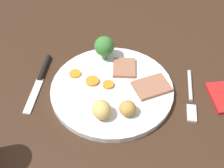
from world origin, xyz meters
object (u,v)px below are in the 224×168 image
meat_slice_under (124,68)px  carrot_coin_back (75,74)px  broccoli_floret (104,46)px  roast_potato_left (101,110)px  fork (191,96)px  carrot_coin_front (108,85)px  knife (41,77)px  dinner_plate (112,89)px  carrot_coin_side (92,81)px  meat_slice_main (152,87)px  roast_potato_right (128,108)px

meat_slice_under → carrot_coin_back: size_ratio=2.30×
broccoli_floret → roast_potato_left: bearing=94.1°
fork → carrot_coin_front: bearing=-89.5°
carrot_coin_back → knife: 8.47cm
meat_slice_under → broccoli_floret: (5.18, -3.80, 3.15)cm
meat_slice_under → carrot_coin_back: 11.86cm
meat_slice_under → carrot_coin_front: 6.71cm
dinner_plate → carrot_coin_side: bearing=-13.6°
fork → knife: knife is taller
meat_slice_under → roast_potato_left: bearing=75.0°
carrot_coin_front → broccoli_floret: broccoli_floret is taller
dinner_plate → roast_potato_left: (1.46, 8.21, 2.53)cm
meat_slice_under → carrot_coin_back: bearing=14.2°
meat_slice_main → roast_potato_left: bearing=39.9°
meat_slice_under → roast_potato_left: size_ratio=1.43×
meat_slice_main → knife: size_ratio=0.43×
dinner_plate → roast_potato_right: bearing=118.4°
broccoli_floret → knife: bearing=27.2°
dinner_plate → knife: 17.62cm
carrot_coin_front → broccoli_floret: 10.36cm
carrot_coin_side → knife: carrot_coin_side is taller
meat_slice_under → carrot_coin_front: (3.29, 5.85, -0.10)cm
broccoli_floret → carrot_coin_side: bearing=78.0°
meat_slice_main → knife: (26.44, -1.96, -1.35)cm
carrot_coin_back → carrot_coin_side: size_ratio=0.92×
fork → knife: size_ratio=0.83×
roast_potato_left → carrot_coin_front: (-0.57, -8.59, -1.53)cm
meat_slice_under → carrot_coin_side: (7.08, 5.10, -0.05)cm
roast_potato_right → knife: (21.31, -9.66, -2.49)cm
meat_slice_under → roast_potato_right: size_ratio=1.79×
meat_slice_under → broccoli_floret: broccoli_floret is taller
carrot_coin_back → broccoli_floret: size_ratio=0.46×
fork → meat_slice_under: bearing=-110.2°
roast_potato_right → carrot_coin_front: bearing=-57.7°
carrot_coin_side → knife: (12.77, -1.38, -1.29)cm
carrot_coin_front → broccoli_floret: size_ratio=0.43×
roast_potato_left → carrot_coin_side: roast_potato_left is taller
broccoli_floret → fork: size_ratio=0.40×
dinner_plate → meat_slice_main: bearing=-176.5°
carrot_coin_back → knife: bearing=5.6°
meat_slice_main → broccoli_floret: size_ratio=1.30×
broccoli_floret → carrot_coin_back: bearing=46.7°
roast_potato_right → meat_slice_under: bearing=-83.7°
roast_potato_left → carrot_coin_front: 8.75cm
roast_potato_right → knife: roast_potato_right is taller
roast_potato_left → knife: (15.98, -10.72, -2.78)cm
carrot_coin_back → roast_potato_right: bearing=141.0°
roast_potato_left → fork: size_ratio=0.29×
carrot_coin_front → knife: (16.55, -2.13, -1.24)cm
meat_slice_main → carrot_coin_side: meat_slice_main is taller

